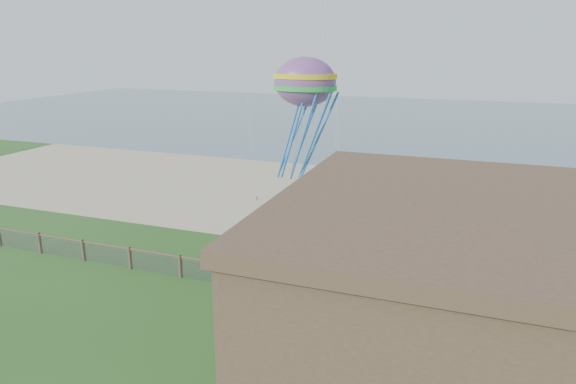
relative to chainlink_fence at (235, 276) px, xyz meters
The scene contains 8 objects.
ground 6.03m from the chainlink_fence, 90.00° to the right, with size 160.00×160.00×0.00m, color #27511B.
sand_beach 16.01m from the chainlink_fence, 90.00° to the left, with size 72.00×20.00×0.02m, color tan.
ocean 60.00m from the chainlink_fence, 90.00° to the left, with size 160.00×68.00×0.02m, color slate.
chainlink_fence is the anchor object (origin of this frame).
motel 15.06m from the chainlink_fence, 28.30° to the right, with size 15.00×10.00×7.00m, color brown.
motel_deck 13.04m from the chainlink_fence, ahead, with size 15.00×2.00×0.50m, color brown.
picnic_table 3.56m from the chainlink_fence, 34.57° to the right, with size 1.88×1.42×0.79m, color brown, non-canonical shape.
octopus_kite 9.25m from the chainlink_fence, 75.63° to the left, with size 3.46×2.44×7.11m, color red, non-canonical shape.
Camera 1 is at (10.15, -14.24, 11.26)m, focal length 32.00 mm.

